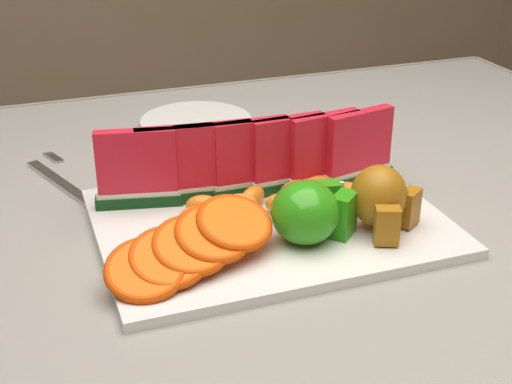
# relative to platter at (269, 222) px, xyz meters

# --- Properties ---
(table) EXTENTS (1.40, 0.90, 0.75)m
(table) POSITION_rel_platter_xyz_m (-0.08, 0.04, -0.11)
(table) COLOR #482A1E
(table) RESTS_ON ground
(tablecloth) EXTENTS (1.53, 1.03, 0.20)m
(tablecloth) POSITION_rel_platter_xyz_m (-0.08, 0.04, -0.05)
(tablecloth) COLOR gray
(tablecloth) RESTS_ON table
(platter) EXTENTS (0.40, 0.30, 0.01)m
(platter) POSITION_rel_platter_xyz_m (0.00, 0.00, 0.00)
(platter) COLOR silver
(platter) RESTS_ON tablecloth
(apple_cluster) EXTENTS (0.11, 0.10, 0.07)m
(apple_cluster) POSITION_rel_platter_xyz_m (0.03, -0.06, 0.04)
(apple_cluster) COLOR #1F7B0E
(apple_cluster) RESTS_ON platter
(pear_cluster) EXTENTS (0.08, 0.09, 0.07)m
(pear_cluster) POSITION_rel_platter_xyz_m (0.11, -0.07, 0.04)
(pear_cluster) COLOR #A58318
(pear_cluster) RESTS_ON platter
(side_plate) EXTENTS (0.24, 0.24, 0.01)m
(side_plate) POSITION_rel_platter_xyz_m (0.01, 0.36, -0.00)
(side_plate) COLOR silver
(side_plate) RESTS_ON tablecloth
(fork) EXTENTS (0.07, 0.19, 0.00)m
(fork) POSITION_rel_platter_xyz_m (-0.22, 0.21, -0.00)
(fork) COLOR silver
(fork) RESTS_ON tablecloth
(watermelon_row) EXTENTS (0.39, 0.07, 0.10)m
(watermelon_row) POSITION_rel_platter_xyz_m (0.00, 0.07, 0.05)
(watermelon_row) COLOR #073411
(watermelon_row) RESTS_ON platter
(orange_fan_front) EXTENTS (0.21, 0.13, 0.06)m
(orange_fan_front) POSITION_rel_platter_xyz_m (-0.11, -0.07, 0.03)
(orange_fan_front) COLOR red
(orange_fan_front) RESTS_ON platter
(orange_fan_back) EXTENTS (0.24, 0.10, 0.04)m
(orange_fan_back) POSITION_rel_platter_xyz_m (-0.04, 0.13, 0.02)
(orange_fan_back) COLOR red
(orange_fan_back) RESTS_ON platter
(tangerine_segments) EXTENTS (0.24, 0.08, 0.03)m
(tangerine_segments) POSITION_rel_platter_xyz_m (0.01, 0.02, 0.02)
(tangerine_segments) COLOR orange
(tangerine_segments) RESTS_ON platter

